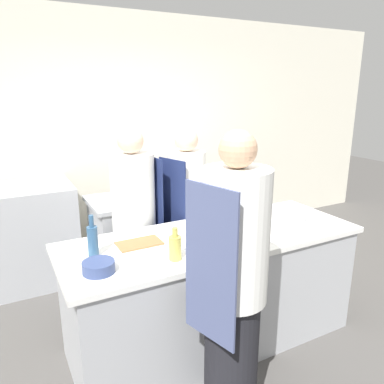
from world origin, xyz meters
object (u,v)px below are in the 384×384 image
Objects in this scene: bottle_olive_oil at (93,240)px; bowl_prep_small at (99,267)px; bottle_vinegar at (256,207)px; bowl_mixing_large at (230,222)px; chef_at_pass_far at (186,218)px; cup at (228,237)px; chef_at_stove at (135,226)px; bottle_wine at (175,247)px; oven_range at (34,234)px; stockpot at (198,185)px; bowl_ceramic_blue at (291,219)px; chef_at_prep_near at (233,287)px.

bowl_prep_small is (-0.03, -0.24, -0.08)m from bottle_olive_oil.
bottle_vinegar is 0.84× the size of bowl_mixing_large.
cup is (-0.08, -0.80, 0.13)m from chef_at_pass_far.
chef_at_stove is 0.82m from bowl_mixing_large.
bottle_wine is 2.14× the size of cup.
bottle_olive_oil is 1.22× the size of bowl_mixing_large.
bowl_prep_small is at bearing -35.82° from chef_at_stove.
oven_range is 1.94m from bowl_prep_small.
bowl_mixing_large is at bearing -50.70° from oven_range.
bottle_olive_oil is at bearing -142.60° from stockpot.
bottle_vinegar is 1.51m from bowl_prep_small.
bottle_olive_oil is at bearing 146.38° from bottle_wine.
chef_at_pass_far is 6.35× the size of stockpot.
bowl_prep_small is at bearing -83.63° from oven_range.
bottle_wine is at bearing -6.19° from chef_at_stove.
oven_range reaches higher than cup.
chef_at_pass_far is 15.98× the size of cup.
bowl_ceramic_blue is at bearing 9.78° from cup.
stockpot is (1.37, 1.26, 0.05)m from bowl_prep_small.
chef_at_stove reaches higher than stockpot.
bottle_wine reaches higher than bottle_vinegar.
bowl_ceramic_blue is (1.58, -0.12, -0.08)m from bottle_olive_oil.
bowl_ceramic_blue is (0.15, -0.27, -0.05)m from bottle_vinegar.
bottle_olive_oil is 1.30× the size of bottle_wine.
bowl_mixing_large is at bearing 27.37° from bottle_wine.
cup reaches higher than bowl_ceramic_blue.
chef_at_stove reaches higher than bowl_ceramic_blue.
bottle_vinegar is 0.66m from cup.
cup is at bearing 7.51° from bottle_wine.
chef_at_stove is (0.72, -1.05, 0.32)m from oven_range.
oven_range reaches higher than bowl_ceramic_blue.
chef_at_stove is 0.93m from cup.
bowl_prep_small is 1.62m from bowl_ceramic_blue.
bottle_olive_oil reaches higher than cup.
bottle_olive_oil is at bearing -43.60° from chef_at_stove.
oven_range is at bearing 109.54° from bottle_wine.
chef_at_prep_near is 1.91m from stockpot.
chef_at_prep_near reaches higher than oven_range.
bottle_wine is 0.89× the size of bowl_ceramic_blue.
bottle_wine is (-0.98, -0.45, 0.01)m from bottle_vinegar.
bowl_mixing_large reaches higher than bowl_ceramic_blue.
bowl_mixing_large is at bearing -161.19° from bottle_vinegar.
bottle_vinegar is 0.31m from bowl_ceramic_blue.
bowl_mixing_large is (1.08, 0.03, -0.07)m from bottle_olive_oil.
bottle_wine is at bearing -172.49° from cup.
chef_at_stove is at bearing 50.25° from bottle_olive_oil.
bowl_prep_small is 0.79× the size of bowl_ceramic_blue.
chef_at_stove is 0.98m from stockpot.
chef_at_prep_near is 0.90m from bowl_mixing_large.
bottle_wine reaches higher than bowl_ceramic_blue.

